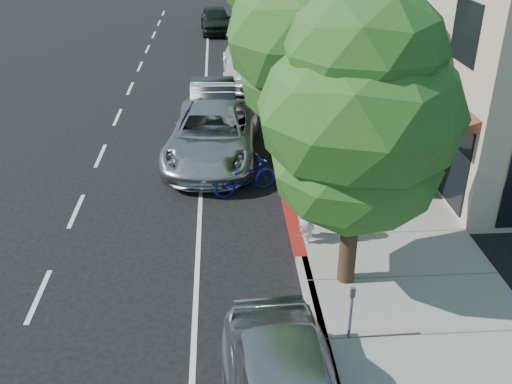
{
  "coord_description": "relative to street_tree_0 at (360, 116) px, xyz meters",
  "views": [
    {
      "loc": [
        -1.91,
        -12.79,
        8.12
      ],
      "look_at": [
        -1.06,
        0.26,
        1.35
      ],
      "focal_mm": 40.0,
      "sensor_mm": 36.0,
      "label": 1
    }
  ],
  "objects": [
    {
      "name": "dark_suv_far",
      "position": [
        -2.95,
        28.59,
        -3.35
      ],
      "size": [
        2.23,
        4.99,
        1.67
      ],
      "primitive_type": "imported",
      "rotation": [
        0.0,
        0.0,
        0.06
      ],
      "color": "black",
      "rests_on": "ground"
    },
    {
      "name": "curb",
      "position": [
        -0.9,
        10.0,
        -4.11
      ],
      "size": [
        0.3,
        56.0,
        0.15
      ],
      "primitive_type": "cube",
      "color": "#9E998E",
      "rests_on": "ground"
    },
    {
      "name": "street_tree_0",
      "position": [
        0.0,
        0.0,
        0.0
      ],
      "size": [
        4.28,
        4.28,
        6.82
      ],
      "color": "black",
      "rests_on": "ground"
    },
    {
      "name": "white_pickup",
      "position": [
        -1.4,
        17.0,
        -3.3
      ],
      "size": [
        2.56,
        6.12,
        1.76
      ],
      "primitive_type": "imported",
      "rotation": [
        0.0,
        0.0,
        -0.01
      ],
      "color": "white",
      "rests_on": "ground"
    },
    {
      "name": "street_tree_1",
      "position": [
        -0.0,
        6.0,
        0.23
      ],
      "size": [
        5.34,
        5.34,
        7.44
      ],
      "color": "black",
      "rests_on": "ground"
    },
    {
      "name": "cyclist",
      "position": [
        -0.65,
        1.8,
        -3.25
      ],
      "size": [
        0.62,
        0.78,
        1.87
      ],
      "primitive_type": "imported",
      "rotation": [
        0.0,
        0.0,
        1.86
      ],
      "color": "white",
      "rests_on": "ground"
    },
    {
      "name": "bicycle",
      "position": [
        -2.13,
        4.83,
        -3.64
      ],
      "size": [
        2.2,
        1.53,
        1.1
      ],
      "primitive_type": "imported",
      "rotation": [
        0.0,
        0.0,
        2.0
      ],
      "color": "#14158D",
      "rests_on": "ground"
    },
    {
      "name": "ground",
      "position": [
        -0.9,
        2.0,
        -4.19
      ],
      "size": [
        120.0,
        120.0,
        0.0
      ],
      "primitive_type": "plane",
      "color": "black",
      "rests_on": "ground"
    },
    {
      "name": "dark_sedan",
      "position": [
        -3.1,
        11.0,
        -3.36
      ],
      "size": [
        1.82,
        5.06,
        1.66
      ],
      "primitive_type": "imported",
      "rotation": [
        0.0,
        0.0,
        0.01
      ],
      "color": "#212426",
      "rests_on": "ground"
    },
    {
      "name": "curb_red_segment",
      "position": [
        -0.9,
        3.0,
        -4.11
      ],
      "size": [
        0.32,
        4.0,
        0.15
      ],
      "primitive_type": "cube",
      "color": "maroon",
      "rests_on": "ground"
    },
    {
      "name": "silver_suv",
      "position": [
        -3.1,
        7.54,
        -3.31
      ],
      "size": [
        3.56,
        6.61,
        1.76
      ],
      "primitive_type": "imported",
      "rotation": [
        0.0,
        0.0,
        -0.1
      ],
      "color": "silver",
      "rests_on": "ground"
    },
    {
      "name": "sidewalk",
      "position": [
        1.4,
        10.0,
        -4.11
      ],
      "size": [
        4.6,
        56.0,
        0.15
      ],
      "primitive_type": "cube",
      "color": "gray",
      "rests_on": "ground"
    },
    {
      "name": "pedestrian",
      "position": [
        0.99,
        9.28,
        -3.2
      ],
      "size": [
        1.03,
        1.0,
        1.67
      ],
      "primitive_type": "imported",
      "rotation": [
        0.0,
        0.0,
        3.82
      ],
      "color": "black",
      "rests_on": "sidewalk"
    }
  ]
}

